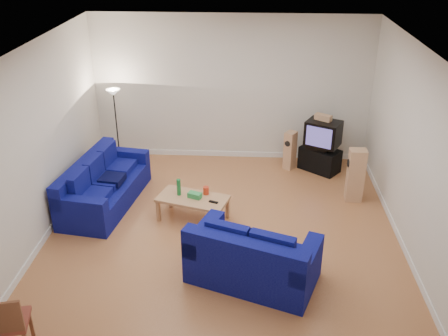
# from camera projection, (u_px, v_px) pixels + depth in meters

# --- Properties ---
(room) EXTENTS (6.01, 6.51, 3.21)m
(room) POSITION_uv_depth(u_px,v_px,m) (223.00, 154.00, 7.91)
(room) COLOR brown
(room) RESTS_ON ground
(sofa_three_seat) EXTENTS (1.31, 2.40, 0.88)m
(sofa_three_seat) POSITION_uv_depth(u_px,v_px,m) (102.00, 188.00, 9.43)
(sofa_three_seat) COLOR #000354
(sofa_three_seat) RESTS_ON ground
(sofa_loveseat) EXTENTS (2.09, 1.61, 0.92)m
(sofa_loveseat) POSITION_uv_depth(u_px,v_px,m) (252.00, 261.00, 7.36)
(sofa_loveseat) COLOR #000354
(sofa_loveseat) RESTS_ON ground
(coffee_table) EXTENTS (1.36, 0.94, 0.45)m
(coffee_table) POSITION_uv_depth(u_px,v_px,m) (193.00, 200.00, 8.89)
(coffee_table) COLOR tan
(coffee_table) RESTS_ON ground
(bottle) EXTENTS (0.09, 0.09, 0.31)m
(bottle) POSITION_uv_depth(u_px,v_px,m) (179.00, 187.00, 8.89)
(bottle) COLOR #197233
(bottle) RESTS_ON coffee_table
(tissue_box) EXTENTS (0.27, 0.21, 0.10)m
(tissue_box) POSITION_uv_depth(u_px,v_px,m) (195.00, 195.00, 8.84)
(tissue_box) COLOR green
(tissue_box) RESTS_ON coffee_table
(red_canister) EXTENTS (0.14, 0.14, 0.14)m
(red_canister) POSITION_uv_depth(u_px,v_px,m) (206.00, 191.00, 8.95)
(red_canister) COLOR red
(red_canister) RESTS_ON coffee_table
(remote) EXTENTS (0.17, 0.11, 0.02)m
(remote) POSITION_uv_depth(u_px,v_px,m) (213.00, 202.00, 8.70)
(remote) COLOR black
(remote) RESTS_ON coffee_table
(tv_stand) EXTENTS (0.93, 0.87, 0.50)m
(tv_stand) POSITION_uv_depth(u_px,v_px,m) (320.00, 159.00, 10.74)
(tv_stand) COLOR black
(tv_stand) RESTS_ON ground
(av_receiver) EXTENTS (0.56, 0.52, 0.10)m
(av_receiver) POSITION_uv_depth(u_px,v_px,m) (318.00, 146.00, 10.62)
(av_receiver) COLOR black
(av_receiver) RESTS_ON tv_stand
(television) EXTENTS (0.84, 0.76, 0.53)m
(television) POSITION_uv_depth(u_px,v_px,m) (323.00, 133.00, 10.44)
(television) COLOR black
(television) RESTS_ON av_receiver
(centre_speaker) EXTENTS (0.37, 0.32, 0.12)m
(centre_speaker) POSITION_uv_depth(u_px,v_px,m) (323.00, 117.00, 10.36)
(centre_speaker) COLOR tan
(centre_speaker) RESTS_ON television
(speaker_left) EXTENTS (0.30, 0.32, 0.85)m
(speaker_left) POSITION_uv_depth(u_px,v_px,m) (290.00, 150.00, 10.75)
(speaker_left) COLOR tan
(speaker_left) RESTS_ON ground
(speaker_right) EXTENTS (0.33, 0.25, 1.06)m
(speaker_right) POSITION_uv_depth(u_px,v_px,m) (356.00, 175.00, 9.46)
(speaker_right) COLOR tan
(speaker_right) RESTS_ON ground
(floor_lamp) EXTENTS (0.29, 0.29, 1.72)m
(floor_lamp) POSITION_uv_depth(u_px,v_px,m) (114.00, 103.00, 10.50)
(floor_lamp) COLOR black
(floor_lamp) RESTS_ON ground
(dining_chair) EXTENTS (0.54, 0.54, 0.93)m
(dining_chair) POSITION_uv_depth(u_px,v_px,m) (8.00, 322.00, 6.01)
(dining_chair) COLOR brown
(dining_chair) RESTS_ON ground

